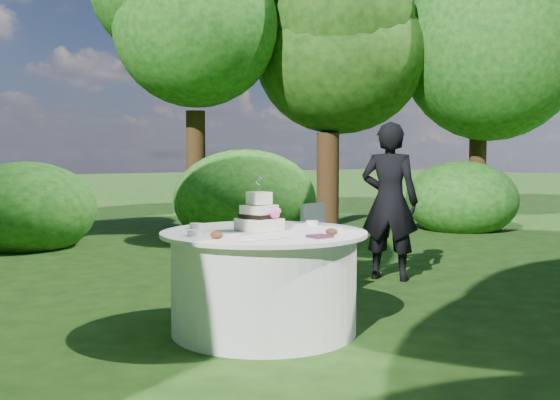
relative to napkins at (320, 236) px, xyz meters
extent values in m
plane|color=#18330D|center=(-0.10, 0.55, -0.78)|extent=(80.00, 80.00, 0.00)
cube|color=#4D2141|center=(0.00, 0.00, 0.00)|extent=(0.14, 0.14, 0.02)
ellipsoid|color=white|center=(-0.38, 0.12, 0.00)|extent=(0.48, 0.07, 0.01)
imported|color=black|center=(2.16, 1.49, 0.07)|extent=(0.67, 0.74, 1.69)
cylinder|color=white|center=(-0.10, 0.55, -0.41)|extent=(1.40, 1.40, 0.74)
cylinder|color=silver|center=(-0.10, 0.55, -0.02)|extent=(1.56, 1.56, 0.03)
cube|color=beige|center=(-0.12, 0.58, 0.04)|extent=(0.29, 0.29, 0.09)
cube|color=white|center=(-0.12, 0.58, 0.14)|extent=(0.26, 0.26, 0.09)
cube|color=white|center=(-0.12, 0.58, 0.24)|extent=(0.15, 0.15, 0.09)
cube|color=black|center=(-0.12, 0.58, 0.11)|extent=(0.28, 0.28, 0.03)
sphere|color=#E443B0|center=(-0.06, 0.47, 0.13)|extent=(0.07, 0.07, 0.07)
cylinder|color=silver|center=(-0.12, 0.58, 0.32)|extent=(0.01, 0.01, 0.05)
torus|color=silver|center=(-0.12, 0.58, 0.38)|extent=(0.07, 0.02, 0.07)
cube|color=silver|center=(1.14, 1.28, -0.34)|extent=(0.50, 0.50, 0.04)
cube|color=white|center=(1.08, 1.45, -0.10)|extent=(0.38, 0.16, 0.39)
cylinder|color=white|center=(1.04, 1.08, -0.57)|extent=(0.03, 0.03, 0.42)
cylinder|color=white|center=(1.34, 1.19, -0.57)|extent=(0.03, 0.03, 0.42)
cylinder|color=white|center=(0.94, 1.38, -0.57)|extent=(0.03, 0.03, 0.42)
cylinder|color=white|center=(1.24, 1.48, -0.57)|extent=(0.03, 0.03, 0.42)
cube|color=silver|center=(0.96, 1.22, -0.18)|extent=(0.15, 0.34, 0.03)
cube|color=silver|center=(1.31, 1.34, -0.18)|extent=(0.15, 0.34, 0.03)
cylinder|color=white|center=(-0.51, 0.16, 0.01)|extent=(0.10, 0.10, 0.04)
cylinder|color=white|center=(-0.67, 0.60, 0.01)|extent=(0.10, 0.10, 0.04)
cylinder|color=white|center=(0.44, 0.64, 0.01)|extent=(0.10, 0.10, 0.04)
cylinder|color=white|center=(0.32, 0.18, 0.01)|extent=(0.10, 0.10, 0.04)
cylinder|color=white|center=(-0.43, 1.01, 0.01)|extent=(0.10, 0.10, 0.04)
ellipsoid|color=#562D16|center=(-0.61, 0.37, 0.02)|extent=(0.09, 0.09, 0.05)
ellipsoid|color=#562D16|center=(0.16, 0.06, 0.02)|extent=(0.09, 0.09, 0.05)
camera|label=1|loc=(-2.85, -3.54, 0.57)|focal=42.00mm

